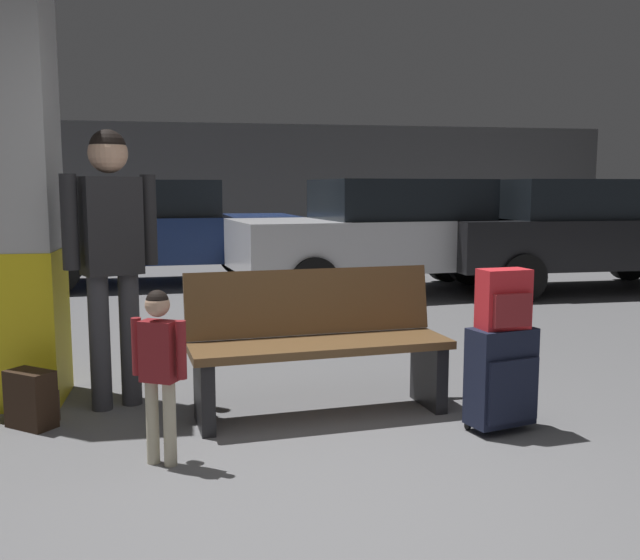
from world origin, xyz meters
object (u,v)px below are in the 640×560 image
object	(u,v)px
backpack_bright	(504,300)
adult	(111,239)
structural_pillar	(9,185)
suitcase	(502,377)
bench	(318,343)
backpack_dark_floor	(32,399)
parked_car_far	(153,229)
parked_car_near	(391,233)
parked_car_side	(580,231)
child	(159,358)

from	to	relation	value
backpack_bright	adult	world-z (taller)	adult
structural_pillar	suitcase	size ratio (longest dim) A/B	4.74
bench	backpack_dark_floor	world-z (taller)	bench
parked_car_far	parked_car_near	distance (m)	3.51
bench	backpack_dark_floor	xyz separation A→B (m)	(-1.70, 0.03, -0.28)
suitcase	backpack_bright	bearing A→B (deg)	-143.27
parked_car_side	parked_car_near	bearing A→B (deg)	175.86
child	backpack_dark_floor	distance (m)	1.12
backpack_bright	parked_car_side	distance (m)	6.22
bench	adult	size ratio (longest dim) A/B	0.94
bench	parked_car_far	bearing A→B (deg)	101.95
backpack_bright	parked_car_side	xyz separation A→B (m)	(3.50, 5.15, 0.03)
backpack_bright	parked_car_side	world-z (taller)	parked_car_side
child	parked_car_far	world-z (taller)	parked_car_far
bench	parked_car_side	bearing A→B (deg)	45.91
parked_car_far	child	bearing A→B (deg)	-86.70
bench	parked_car_side	world-z (taller)	parked_car_side
backpack_dark_floor	parked_car_side	world-z (taller)	parked_car_side
bench	parked_car_side	distance (m)	6.44
backpack_bright	adult	xyz separation A→B (m)	(-2.23, 0.86, 0.31)
adult	parked_car_near	bearing A→B (deg)	55.30
structural_pillar	child	distance (m)	1.82
adult	parked_car_side	size ratio (longest dim) A/B	0.42
suitcase	parked_car_far	bearing A→B (deg)	108.70
backpack_bright	parked_car_near	world-z (taller)	parked_car_near
suitcase	parked_car_far	distance (m)	7.23
backpack_bright	parked_car_near	size ratio (longest dim) A/B	0.08
suitcase	child	world-z (taller)	child
parked_car_near	parked_car_far	bearing A→B (deg)	154.82
suitcase	parked_car_side	bearing A→B (deg)	55.80
structural_pillar	adult	distance (m)	0.77
structural_pillar	suitcase	xyz separation A→B (m)	(2.87, -1.12, -1.10)
structural_pillar	bench	xyz separation A→B (m)	(1.90, -0.59, -0.98)
bench	child	distance (m)	1.16
bench	parked_car_near	world-z (taller)	parked_car_near
suitcase	parked_car_side	size ratio (longest dim) A/B	0.15
backpack_bright	structural_pillar	bearing A→B (deg)	158.78
bench	adult	xyz separation A→B (m)	(-1.25, 0.34, 0.64)
parked_car_side	backpack_bright	bearing A→B (deg)	-124.20
backpack_dark_floor	parked_car_side	xyz separation A→B (m)	(6.18, 4.59, 0.64)
parked_car_side	parked_car_near	world-z (taller)	same
suitcase	backpack_dark_floor	xyz separation A→B (m)	(-2.68, 0.55, -0.15)
structural_pillar	child	world-z (taller)	structural_pillar
backpack_dark_floor	parked_car_near	distance (m)	5.99
structural_pillar	parked_car_far	bearing A→B (deg)	84.38
bench	parked_car_near	distance (m)	5.16
structural_pillar	parked_car_far	distance (m)	5.77
structural_pillar	backpack_dark_floor	bearing A→B (deg)	-71.22
adult	parked_car_far	xyz separation A→B (m)	(-0.08, 5.97, -0.28)
backpack_dark_floor	parked_car_side	size ratio (longest dim) A/B	0.08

